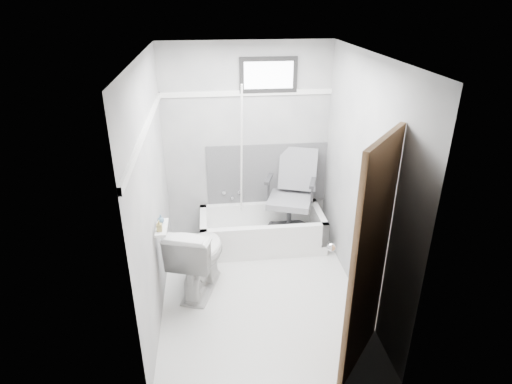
{
  "coord_description": "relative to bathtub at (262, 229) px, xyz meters",
  "views": [
    {
      "loc": [
        -0.46,
        -3.62,
        2.87
      ],
      "look_at": [
        0.0,
        0.35,
        1.0
      ],
      "focal_mm": 30.0,
      "sensor_mm": 36.0,
      "label": 1
    }
  ],
  "objects": [
    {
      "name": "trim_back",
      "position": [
        -0.14,
        0.36,
        1.61
      ],
      "size": [
        2.0,
        0.02,
        0.06
      ],
      "primitive_type": "cube",
      "color": "white",
      "rests_on": "wall_back"
    },
    {
      "name": "wall_left",
      "position": [
        -1.14,
        -0.93,
        0.99
      ],
      "size": [
        0.02,
        2.6,
        2.4
      ],
      "primitive_type": "cube",
      "color": "gray",
      "rests_on": "floor"
    },
    {
      "name": "soap_bottle_b",
      "position": [
        -1.08,
        -0.98,
        0.75
      ],
      "size": [
        0.09,
        0.09,
        0.08
      ],
      "primitive_type": "imported",
      "rotation": [
        0.0,
        0.0,
        0.71
      ],
      "color": "#486984",
      "rests_on": "shelf"
    },
    {
      "name": "toilet",
      "position": [
        -0.76,
        -0.8,
        0.19
      ],
      "size": [
        0.69,
        0.92,
        0.8
      ],
      "primitive_type": "imported",
      "rotation": [
        0.0,
        0.0,
        2.83
      ],
      "color": "silver",
      "rests_on": "floor"
    },
    {
      "name": "floor",
      "position": [
        -0.14,
        -0.93,
        -0.21
      ],
      "size": [
        2.6,
        2.6,
        0.0
      ],
      "primitive_type": "plane",
      "color": "silver",
      "rests_on": "ground"
    },
    {
      "name": "soap_bottle_a",
      "position": [
        -1.08,
        -1.12,
        0.76
      ],
      "size": [
        0.05,
        0.05,
        0.11
      ],
      "primitive_type": "imported",
      "rotation": [
        0.0,
        0.0,
        -0.05
      ],
      "color": "#98894C",
      "rests_on": "shelf"
    },
    {
      "name": "office_chair",
      "position": [
        0.35,
        0.05,
        0.43
      ],
      "size": [
        0.77,
        0.77,
        1.04
      ],
      "primitive_type": null,
      "rotation": [
        0.0,
        0.0,
        -0.34
      ],
      "color": "slate",
      "rests_on": "bathtub"
    },
    {
      "name": "window",
      "position": [
        0.11,
        0.36,
        1.81
      ],
      "size": [
        0.66,
        0.04,
        0.4
      ],
      "primitive_type": null,
      "color": "black",
      "rests_on": "wall_back"
    },
    {
      "name": "faucet",
      "position": [
        -0.34,
        0.34,
        0.34
      ],
      "size": [
        0.26,
        0.1,
        0.16
      ],
      "primitive_type": null,
      "color": "silver",
      "rests_on": "wall_back"
    },
    {
      "name": "bathtub",
      "position": [
        0.0,
        0.0,
        0.0
      ],
      "size": [
        1.5,
        0.7,
        0.42
      ],
      "primitive_type": null,
      "color": "white",
      "rests_on": "floor"
    },
    {
      "name": "pole",
      "position": [
        -0.23,
        0.13,
        0.84
      ],
      "size": [
        0.02,
        0.43,
        1.91
      ],
      "primitive_type": "cylinder",
      "rotation": [
        0.21,
        0.0,
        0.0
      ],
      "color": "white",
      "rests_on": "bathtub"
    },
    {
      "name": "ceiling",
      "position": [
        -0.14,
        -0.93,
        2.19
      ],
      "size": [
        2.6,
        2.6,
        0.0
      ],
      "primitive_type": "plane",
      "rotation": [
        3.14,
        0.0,
        0.0
      ],
      "color": "silver",
      "rests_on": "floor"
    },
    {
      "name": "shelf",
      "position": [
        -1.07,
        -1.04,
        0.69
      ],
      "size": [
        0.1,
        0.32,
        0.02
      ],
      "primitive_type": "cube",
      "color": "white",
      "rests_on": "wall_left"
    },
    {
      "name": "wall_front",
      "position": [
        -0.14,
        -2.23,
        0.99
      ],
      "size": [
        2.0,
        0.02,
        2.4
      ],
      "primitive_type": "cube",
      "color": "gray",
      "rests_on": "floor"
    },
    {
      "name": "backerboard",
      "position": [
        0.11,
        0.36,
        0.59
      ],
      "size": [
        1.5,
        0.02,
        0.78
      ],
      "primitive_type": "cube",
      "color": "#4C4C4F",
      "rests_on": "wall_back"
    },
    {
      "name": "trim_left",
      "position": [
        -1.13,
        -0.93,
        1.61
      ],
      "size": [
        0.02,
        2.6,
        0.06
      ],
      "primitive_type": "cube",
      "color": "white",
      "rests_on": "wall_left"
    },
    {
      "name": "wall_back",
      "position": [
        -0.14,
        0.37,
        0.99
      ],
      "size": [
        2.0,
        0.02,
        2.4
      ],
      "primitive_type": "cube",
      "color": "gray",
      "rests_on": "floor"
    },
    {
      "name": "door",
      "position": [
        0.84,
        -2.21,
        0.79
      ],
      "size": [
        0.78,
        0.78,
        2.0
      ],
      "primitive_type": null,
      "color": "#533A1E",
      "rests_on": "floor"
    },
    {
      "name": "wall_right",
      "position": [
        0.86,
        -0.93,
        0.99
      ],
      "size": [
        0.02,
        2.6,
        2.4
      ],
      "primitive_type": "cube",
      "color": "gray",
      "rests_on": "floor"
    }
  ]
}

